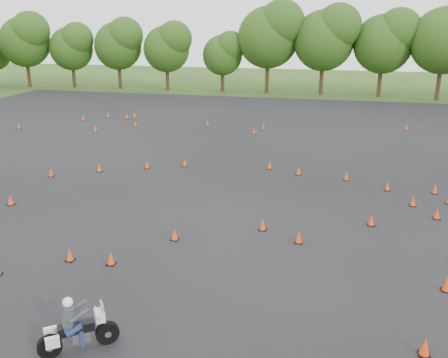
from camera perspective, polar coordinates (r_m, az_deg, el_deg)
ground at (r=19.75m, az=-2.66°, el=-6.80°), size 140.00×140.00×0.00m
asphalt_pad at (r=25.16m, az=1.04°, el=-1.23°), size 62.00×62.00×0.00m
treeline at (r=52.24m, az=10.52°, el=13.65°), size 86.89×32.69×10.78m
traffic_cones at (r=25.66m, az=-0.59°, el=-0.31°), size 36.16×32.94×0.45m
rider_grey at (r=13.81m, az=-16.41°, el=-15.50°), size 2.05×1.75×1.60m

